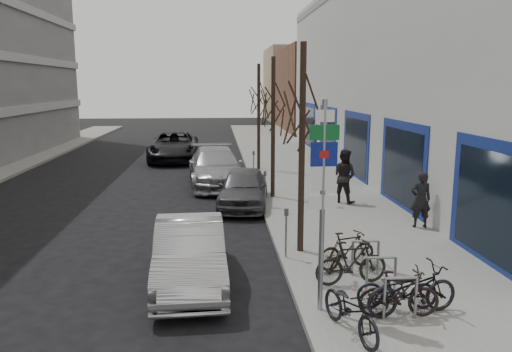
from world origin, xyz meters
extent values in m
plane|color=black|center=(0.00, 0.00, 0.00)|extent=(120.00, 120.00, 0.00)
cube|color=slate|center=(4.50, 10.00, 0.07)|extent=(5.00, 70.00, 0.15)
cube|color=brown|center=(13.00, 40.00, 4.00)|extent=(12.00, 14.00, 8.00)
cube|color=#937A5B|center=(13.50, 55.00, 4.50)|extent=(13.00, 12.00, 9.00)
cylinder|color=gray|center=(2.40, 0.00, 2.10)|extent=(0.10, 0.10, 4.20)
cube|color=white|center=(2.40, -0.03, 3.90)|extent=(0.35, 0.03, 0.22)
cube|color=#0C5926|center=(2.40, -0.03, 3.60)|extent=(0.55, 0.03, 0.28)
cube|color=navy|center=(2.40, -0.03, 3.20)|extent=(0.50, 0.03, 0.45)
cube|color=maroon|center=(2.40, -0.04, 3.20)|extent=(0.18, 0.02, 0.14)
cube|color=white|center=(2.40, -0.03, 2.75)|extent=(0.45, 0.03, 0.45)
cube|color=white|center=(2.40, -0.03, 2.30)|extent=(0.55, 0.03, 0.28)
cylinder|color=gray|center=(3.50, -0.50, 0.55)|extent=(0.06, 0.06, 0.80)
cylinder|color=gray|center=(4.10, -0.50, 0.55)|extent=(0.06, 0.06, 0.80)
cylinder|color=gray|center=(3.80, -0.50, 0.95)|extent=(0.60, 0.06, 0.06)
cylinder|color=gray|center=(3.50, 0.60, 0.55)|extent=(0.06, 0.06, 0.80)
cylinder|color=gray|center=(4.10, 0.60, 0.55)|extent=(0.06, 0.06, 0.80)
cylinder|color=gray|center=(3.80, 0.60, 0.95)|extent=(0.60, 0.06, 0.06)
cylinder|color=gray|center=(3.50, 1.70, 0.55)|extent=(0.06, 0.06, 0.80)
cylinder|color=gray|center=(4.10, 1.70, 0.55)|extent=(0.06, 0.06, 0.80)
cylinder|color=gray|center=(3.80, 1.70, 0.95)|extent=(0.60, 0.06, 0.06)
cylinder|color=black|center=(2.60, 3.50, 2.75)|extent=(0.16, 0.16, 5.50)
cylinder|color=black|center=(2.60, 10.00, 2.75)|extent=(0.16, 0.16, 5.50)
cylinder|color=black|center=(2.60, 16.50, 2.75)|extent=(0.16, 0.16, 5.50)
cylinder|color=gray|center=(2.15, 3.00, 0.70)|extent=(0.05, 0.05, 1.10)
cube|color=#3F3F44|center=(2.15, 3.00, 1.33)|extent=(0.10, 0.08, 0.18)
cylinder|color=gray|center=(2.15, 8.50, 0.70)|extent=(0.05, 0.05, 1.10)
cube|color=#3F3F44|center=(2.15, 8.50, 1.33)|extent=(0.10, 0.08, 0.18)
cylinder|color=gray|center=(2.15, 14.00, 0.70)|extent=(0.05, 0.05, 1.10)
cube|color=#3F3F44|center=(2.15, 14.00, 1.33)|extent=(0.10, 0.08, 0.18)
imported|color=black|center=(2.73, -1.01, 0.69)|extent=(1.00, 1.84, 1.07)
imported|color=black|center=(3.80, -0.44, 0.62)|extent=(1.57, 0.54, 0.94)
imported|color=black|center=(3.89, -0.07, 0.63)|extent=(1.60, 0.61, 0.95)
imported|color=black|center=(3.33, 1.18, 0.66)|extent=(1.72, 0.72, 1.01)
imported|color=black|center=(4.09, -0.34, 0.72)|extent=(1.95, 0.91, 1.15)
imported|color=black|center=(3.48, 2.12, 0.62)|extent=(1.61, 0.91, 0.93)
imported|color=#B0B0B5|center=(-0.20, 1.85, 0.72)|extent=(1.74, 4.45, 1.44)
imported|color=#49494E|center=(1.40, 8.97, 0.72)|extent=(2.20, 4.43, 1.45)
imported|color=#9E9EA3|center=(0.39, 13.13, 0.83)|extent=(2.76, 5.88, 1.66)
imported|color=black|center=(-2.10, 20.89, 0.85)|extent=(3.02, 6.23, 1.71)
imported|color=black|center=(6.62, 5.39, 1.01)|extent=(0.65, 0.45, 1.73)
imported|color=black|center=(5.11, 8.84, 1.15)|extent=(0.89, 0.86, 2.01)
camera|label=1|loc=(0.44, -8.95, 4.45)|focal=35.00mm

